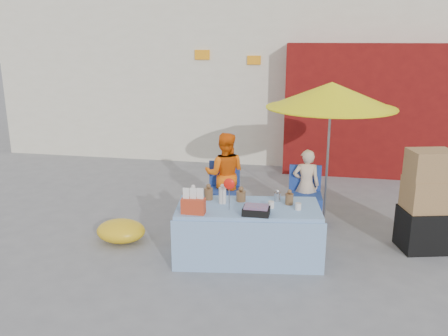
% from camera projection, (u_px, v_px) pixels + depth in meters
% --- Properties ---
extents(ground, '(80.00, 80.00, 0.00)m').
position_uv_depth(ground, '(213.00, 254.00, 6.14)').
color(ground, slate).
rests_on(ground, ground).
extents(backdrop, '(14.00, 8.00, 7.80)m').
position_uv_depth(backdrop, '(293.00, 21.00, 12.32)').
color(backdrop, silver).
rests_on(backdrop, ground).
extents(market_table, '(1.91, 1.10, 1.10)m').
position_uv_depth(market_table, '(247.00, 232.00, 5.95)').
color(market_table, '#80A1CE').
rests_on(market_table, ground).
extents(chair_left, '(0.52, 0.51, 0.85)m').
position_uv_depth(chair_left, '(223.00, 201.00, 7.35)').
color(chair_left, navy).
rests_on(chair_left, ground).
extents(chair_right, '(0.52, 0.51, 0.85)m').
position_uv_depth(chair_right, '(305.00, 207.00, 7.11)').
color(chair_right, navy).
rests_on(chair_right, ground).
extents(vendor_orange, '(0.68, 0.55, 1.31)m').
position_uv_depth(vendor_orange, '(225.00, 174.00, 7.36)').
color(vendor_orange, orange).
rests_on(vendor_orange, ground).
extents(vendor_beige, '(0.42, 0.30, 1.11)m').
position_uv_depth(vendor_beige, '(306.00, 185.00, 7.16)').
color(vendor_beige, beige).
rests_on(vendor_beige, ground).
extents(umbrella, '(1.90, 1.90, 2.09)m').
position_uv_depth(umbrella, '(331.00, 96.00, 6.89)').
color(umbrella, gray).
rests_on(umbrella, ground).
extents(box_stack, '(0.71, 0.64, 1.35)m').
position_uv_depth(box_stack, '(427.00, 205.00, 6.13)').
color(box_stack, black).
rests_on(box_stack, ground).
extents(tarp_bundle, '(0.82, 0.75, 0.30)m').
position_uv_depth(tarp_bundle, '(121.00, 231.00, 6.49)').
color(tarp_bundle, gold).
rests_on(tarp_bundle, ground).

